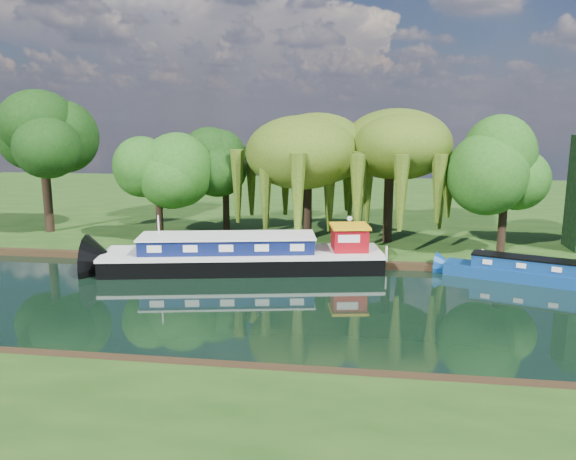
# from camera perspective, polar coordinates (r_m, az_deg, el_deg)

# --- Properties ---
(ground) EXTENTS (120.00, 120.00, 0.00)m
(ground) POSITION_cam_1_polar(r_m,az_deg,el_deg) (29.34, 4.45, -7.92)
(ground) COLOR black
(far_bank) EXTENTS (120.00, 52.00, 0.45)m
(far_bank) POSITION_cam_1_polar(r_m,az_deg,el_deg) (62.38, 6.52, 2.62)
(far_bank) COLOR #1A3D10
(far_bank) RESTS_ON ground
(dutch_barge) EXTENTS (18.23, 7.28, 3.75)m
(dutch_barge) POSITION_cam_1_polar(r_m,az_deg,el_deg) (36.25, -4.35, -2.61)
(dutch_barge) COLOR black
(dutch_barge) RESTS_ON ground
(narrowboat) EXTENTS (10.87, 5.25, 1.59)m
(narrowboat) POSITION_cam_1_polar(r_m,az_deg,el_deg) (36.64, 24.12, -4.03)
(narrowboat) COLOR navy
(narrowboat) RESTS_ON ground
(red_dinghy) EXTENTS (3.19, 2.67, 0.57)m
(red_dinghy) POSITION_cam_1_polar(r_m,az_deg,el_deg) (38.12, -12.62, -3.60)
(red_dinghy) COLOR maroon
(red_dinghy) RESTS_ON ground
(willow_left) EXTENTS (7.55, 7.55, 9.04)m
(willow_left) POSITION_cam_1_polar(r_m,az_deg,el_deg) (42.43, 2.00, 7.80)
(willow_left) COLOR black
(willow_left) RESTS_ON far_bank
(willow_right) EXTENTS (7.36, 7.36, 8.97)m
(willow_right) POSITION_cam_1_polar(r_m,az_deg,el_deg) (42.23, 10.33, 7.57)
(willow_right) COLOR black
(willow_right) RESTS_ON far_bank
(tree_far_left) EXTENTS (4.85, 4.85, 7.81)m
(tree_far_left) POSITION_cam_1_polar(r_m,az_deg,el_deg) (43.09, -13.13, 5.94)
(tree_far_left) COLOR black
(tree_far_left) RESTS_ON far_bank
(tree_far_back) EXTENTS (6.08, 6.08, 10.22)m
(tree_far_back) POSITION_cam_1_polar(r_m,az_deg,el_deg) (49.31, -23.63, 8.00)
(tree_far_back) COLOR black
(tree_far_back) RESTS_ON far_bank
(tree_far_mid) EXTENTS (4.71, 4.71, 7.71)m
(tree_far_mid) POSITION_cam_1_polar(r_m,az_deg,el_deg) (45.13, -6.39, 6.37)
(tree_far_mid) COLOR black
(tree_far_mid) RESTS_ON far_bank
(tree_far_right) EXTENTS (4.92, 4.92, 8.06)m
(tree_far_right) POSITION_cam_1_polar(r_m,az_deg,el_deg) (40.97, 21.29, 5.46)
(tree_far_right) COLOR black
(tree_far_right) RESTS_ON far_bank
(lamppost) EXTENTS (0.36, 0.36, 2.56)m
(lamppost) POSITION_cam_1_polar(r_m,az_deg,el_deg) (38.84, 6.27, 0.56)
(lamppost) COLOR silver
(lamppost) RESTS_ON far_bank
(mooring_posts) EXTENTS (19.16, 0.16, 1.00)m
(mooring_posts) POSITION_cam_1_polar(r_m,az_deg,el_deg) (37.15, 4.56, -2.23)
(mooring_posts) COLOR silver
(mooring_posts) RESTS_ON far_bank
(reeds_near) EXTENTS (33.70, 1.50, 1.10)m
(reeds_near) POSITION_cam_1_polar(r_m,az_deg,el_deg) (22.66, 21.23, -13.22)
(reeds_near) COLOR #215316
(reeds_near) RESTS_ON ground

